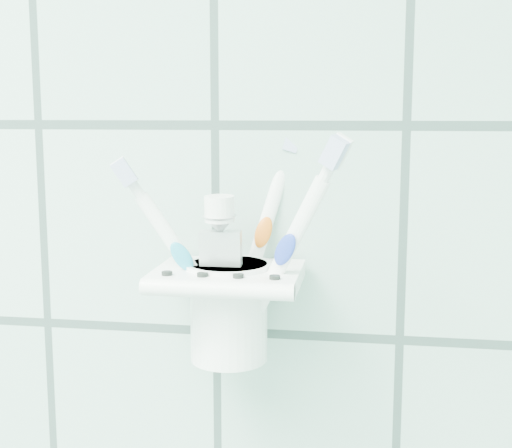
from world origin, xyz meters
TOP-DOWN VIEW (x-y plane):
  - holder_bracket at (0.64, 1.15)m, footprint 0.11×0.10m
  - cup at (0.64, 1.16)m, footprint 0.07×0.07m
  - toothbrush_pink at (0.66, 1.15)m, footprint 0.09×0.03m
  - toothbrush_blue at (0.64, 1.17)m, footprint 0.05×0.05m
  - toothbrush_orange at (0.65, 1.16)m, footprint 0.08×0.05m
  - toothpaste_tube at (0.64, 1.15)m, footprint 0.04×0.03m

SIDE VIEW (x-z plane):
  - cup at x=0.64m, z-range 1.25..1.32m
  - holder_bracket at x=0.64m, z-range 1.29..1.33m
  - toothpaste_tube at x=0.64m, z-range 1.26..1.38m
  - toothbrush_pink at x=0.66m, z-range 1.26..1.43m
  - toothbrush_blue at x=0.64m, z-range 1.25..1.44m
  - toothbrush_orange at x=0.65m, z-range 1.25..1.44m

